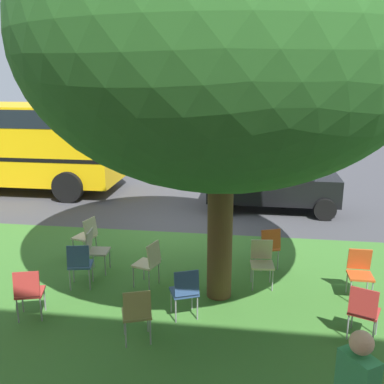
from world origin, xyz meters
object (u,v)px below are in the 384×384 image
chair_2 (29,290)px  chair_9 (95,248)px  chair_1 (87,234)px  chair_4 (262,259)px  chair_6 (80,262)px  chair_7 (185,289)px  parked_car (274,181)px  chair_8 (360,270)px  chair_5 (149,261)px  chair_10 (137,311)px  chair_0 (269,245)px  chair_3 (364,309)px  street_tree (223,39)px

chair_2 → chair_9: (-0.42, -1.86, 0.00)m
chair_1 → chair_4: same height
chair_9 → chair_6: bearing=87.7°
chair_1 → chair_7: size_ratio=1.00×
chair_1 → parked_car: (-4.12, -4.12, 0.32)m
chair_1 → chair_4: 3.83m
chair_2 → chair_8: same height
chair_7 → chair_9: bearing=-35.7°
parked_car → chair_5: bearing=65.1°
chair_2 → parked_car: 7.85m
chair_6 → chair_10: same height
chair_0 → chair_1: 3.88m
chair_10 → chair_8: bearing=-151.6°
chair_3 → chair_6: same height
street_tree → chair_5: bearing=-7.1°
chair_2 → chair_4: same height
chair_3 → chair_4: (1.47, -1.59, 0.00)m
chair_8 → chair_0: bearing=-31.4°
chair_6 → parked_car: parked_car is taller
chair_0 → chair_6: 3.72m
chair_1 → chair_3: size_ratio=1.00×
chair_2 → chair_7: bearing=-171.3°
chair_6 → chair_10: bearing=134.3°
chair_10 → parked_car: 7.42m
chair_2 → chair_6: size_ratio=1.00×
chair_3 → chair_4: size_ratio=1.00×
chair_1 → chair_4: size_ratio=1.00×
chair_1 → chair_2: bearing=90.4°
chair_2 → parked_car: parked_car is taller
chair_4 → chair_6: same height
chair_0 → chair_2: size_ratio=1.00×
chair_3 → chair_8: bearing=-99.9°
chair_4 → chair_7: bearing=47.8°
street_tree → chair_0: bearing=-125.3°
chair_2 → chair_6: same height
chair_0 → chair_8: size_ratio=1.00×
chair_7 → chair_8: size_ratio=1.00×
chair_0 → chair_3: same height
chair_3 → chair_6: (4.80, -0.99, 0.00)m
chair_3 → chair_8: (-0.24, -1.38, 0.00)m
chair_0 → chair_10: bearing=55.6°
chair_0 → chair_2: (3.87, 2.50, 0.00)m
chair_0 → chair_4: (0.14, 0.75, 0.00)m
chair_7 → chair_10: same height
chair_2 → chair_10: same height
chair_7 → parked_car: 6.52m
chair_9 → chair_3: bearing=160.4°
chair_9 → chair_10: 2.68m
chair_5 → parked_car: (-2.46, -5.29, 0.32)m
chair_10 → chair_0: bearing=-124.4°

